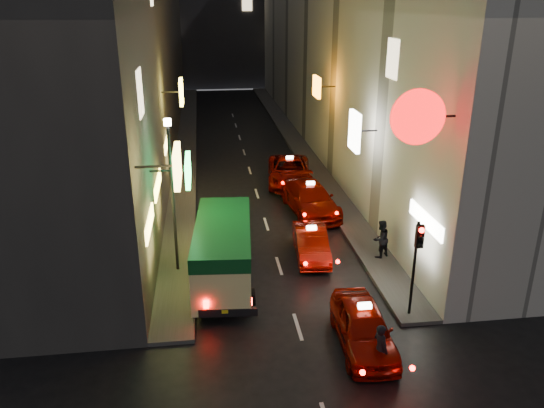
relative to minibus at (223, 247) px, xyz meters
name	(u,v)px	position (x,y,z in m)	size (l,w,h in m)	color
building_left	(126,22)	(-5.65, 22.17, 7.39)	(7.53, 52.00, 18.00)	#393734
building_right	(345,21)	(10.35, 22.17, 7.39)	(8.10, 52.00, 18.00)	beige
sidewalk_left	(186,143)	(-1.90, 22.18, -1.53)	(1.50, 52.00, 0.15)	#454340
sidewalk_right	(294,140)	(6.60, 22.18, -1.53)	(1.50, 52.00, 0.15)	#454340
minibus	(223,247)	(0.00, 0.00, 0.00)	(2.53, 6.06, 2.54)	#E8E391
taxi_near	(363,324)	(4.23, -4.62, -0.79)	(2.31, 5.19, 1.79)	#730800
taxi_second	(311,241)	(3.85, 1.89, -0.87)	(2.27, 4.77, 1.64)	#730800
taxi_third	(310,196)	(4.83, 6.98, -0.72)	(2.94, 5.82, 1.95)	#730800
taxi_far	(290,169)	(4.52, 11.78, -0.71)	(2.98, 5.89, 1.97)	#730800
pedestrian_crossing	(381,346)	(4.35, -5.95, -0.68)	(0.61, 0.39, 1.86)	black
pedestrian_sidewalk	(381,237)	(6.71, 1.18, -0.51)	(0.71, 0.44, 1.89)	black
traffic_light	(417,250)	(6.35, -3.35, 1.08)	(0.26, 0.43, 3.50)	black
lamp_post	(172,187)	(-1.85, 1.18, 2.12)	(0.28, 0.28, 6.22)	black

